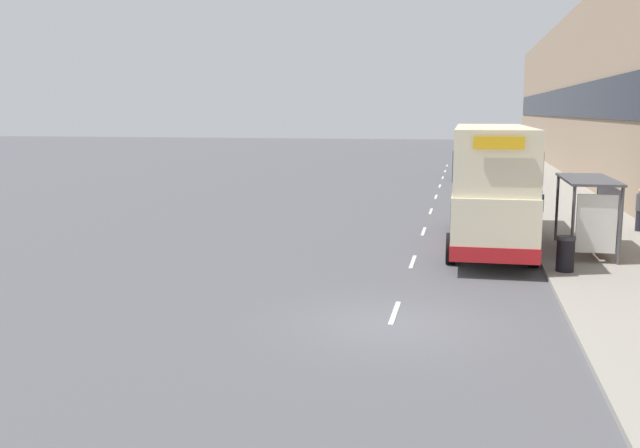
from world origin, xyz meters
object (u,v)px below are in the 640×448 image
Objects in this scene: pedestrian_2 at (640,209)px; bus_shelter at (594,202)px; double_decker_bus_near at (490,183)px; car_1 at (472,167)px; pedestrian_1 at (539,210)px; car_0 at (475,154)px; litter_bin at (565,254)px.

bus_shelter is at bearing -116.91° from pedestrian_2.
car_1 is (-0.44, 26.11, -1.40)m from double_decker_bus_near.
pedestrian_1 reaches higher than car_1.
bus_shelter is 0.98× the size of car_0.
pedestrian_2 is (5.95, -38.05, 0.13)m from car_0.
car_0 reaches higher than litter_bin.
pedestrian_1 is at bearing -84.08° from car_1.
bus_shelter is 4.45m from pedestrian_1.
pedestrian_2 is at bearing -81.12° from car_0.
pedestrian_2 is at bearing 64.69° from litter_bin.
bus_shelter is 0.39× the size of double_decker_bus_near.
litter_bin is (-3.83, -8.09, -0.34)m from pedestrian_2.
pedestrian_2 is (6.34, -22.42, 0.13)m from car_1.
bus_shelter is 27.82m from car_1.
double_decker_bus_near is (-3.30, 1.44, 0.41)m from bus_shelter.
litter_bin is (2.12, -46.14, -0.21)m from car_0.
car_0 is 15.64m from car_1.
double_decker_bus_near is 6.35× the size of pedestrian_2.
pedestrian_1 reaches higher than litter_bin.
pedestrian_2 is at bearing -74.21° from car_1.
double_decker_bus_near is at bearing -126.18° from pedestrian_1.
pedestrian_1 is 1.62× the size of litter_bin.
pedestrian_1 is at bearing -87.02° from car_0.
bus_shelter is 43.32m from car_0.
double_decker_bus_near is at bearing -89.04° from car_1.
pedestrian_1 is 4.03m from pedestrian_2.
pedestrian_2 is (2.61, 5.13, -0.87)m from bus_shelter.
bus_shelter is at bearing -85.58° from car_0.
car_0 is (-0.04, 41.74, -1.40)m from double_decker_bus_near.
car_0 is (-3.34, 43.18, -0.99)m from bus_shelter.
pedestrian_1 is at bearing 90.69° from litter_bin.
bus_shelter is 3.62m from double_decker_bus_near.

